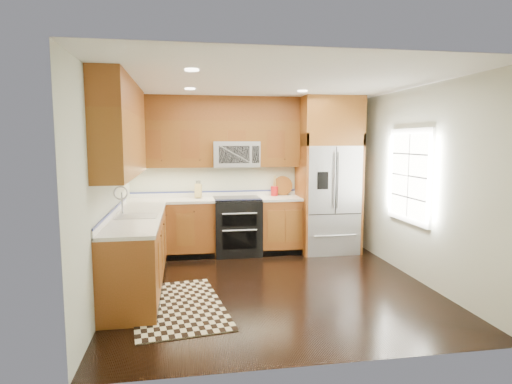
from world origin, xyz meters
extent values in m
plane|color=black|center=(0.00, 0.00, 0.00)|extent=(4.00, 4.00, 0.00)
cube|color=beige|center=(0.00, 2.00, 1.30)|extent=(4.00, 0.02, 2.60)
cube|color=beige|center=(-2.00, 0.00, 1.30)|extent=(0.02, 4.00, 2.60)
cube|color=beige|center=(2.00, 0.00, 1.30)|extent=(0.02, 4.00, 2.60)
cube|color=white|center=(1.98, 0.20, 1.40)|extent=(0.04, 1.10, 1.30)
cube|color=white|center=(1.97, 0.20, 1.40)|extent=(0.02, 0.95, 1.15)
cube|color=brown|center=(-1.31, 1.70, 0.45)|extent=(1.37, 0.60, 0.90)
cube|color=brown|center=(0.49, 1.70, 0.45)|extent=(0.72, 0.60, 0.90)
cube|color=brown|center=(-1.70, 0.20, 0.45)|extent=(0.60, 2.40, 0.90)
cube|color=beige|center=(-0.57, 1.70, 0.92)|extent=(2.85, 0.62, 0.04)
cube|color=beige|center=(-1.70, 0.20, 0.92)|extent=(0.62, 2.40, 0.04)
cube|color=brown|center=(-0.57, 1.83, 1.83)|extent=(2.85, 0.33, 0.75)
cube|color=brown|center=(-1.83, 0.20, 1.83)|extent=(0.33, 2.40, 0.75)
cube|color=brown|center=(-0.57, 1.83, 2.40)|extent=(2.85, 0.33, 0.40)
cube|color=brown|center=(-1.83, 0.20, 2.40)|extent=(0.33, 2.40, 0.40)
cube|color=black|center=(-0.25, 1.67, 0.46)|extent=(0.76, 0.64, 0.92)
cube|color=black|center=(-0.25, 1.67, 0.94)|extent=(0.76, 0.60, 0.02)
cube|color=black|center=(-0.25, 1.35, 0.62)|extent=(0.55, 0.01, 0.18)
cube|color=black|center=(-0.25, 1.35, 0.30)|extent=(0.55, 0.01, 0.28)
cylinder|color=#B2B2B7|center=(-0.25, 1.33, 0.74)|extent=(0.55, 0.02, 0.02)
cylinder|color=#B2B2B7|center=(-0.25, 1.33, 0.47)|extent=(0.55, 0.02, 0.02)
cube|color=#B2B2B7|center=(-0.25, 1.80, 1.66)|extent=(0.76, 0.40, 0.42)
cube|color=black|center=(-0.30, 1.60, 1.66)|extent=(0.50, 0.01, 0.28)
cube|color=#B2B2B7|center=(1.30, 1.63, 0.90)|extent=(0.90, 0.74, 1.80)
cube|color=black|center=(1.30, 1.26, 1.25)|extent=(0.01, 0.01, 1.08)
cube|color=black|center=(1.08, 1.25, 1.25)|extent=(0.18, 0.01, 0.28)
cube|color=brown|center=(0.83, 1.63, 1.00)|extent=(0.04, 0.74, 2.00)
cube|color=brown|center=(1.77, 1.63, 1.00)|extent=(0.04, 0.74, 2.00)
cube|color=brown|center=(1.30, 1.63, 2.20)|extent=(0.98, 0.74, 0.80)
cube|color=#B2B2B7|center=(-1.70, 0.20, 0.95)|extent=(0.50, 0.42, 0.02)
cylinder|color=#B2B2B7|center=(-1.90, 0.42, 1.08)|extent=(0.02, 0.02, 0.28)
torus|color=#B2B2B7|center=(-1.90, 0.34, 1.22)|extent=(0.18, 0.02, 0.18)
cube|color=black|center=(-1.20, -0.49, 0.01)|extent=(1.22, 1.78, 0.01)
cube|color=tan|center=(-0.88, 1.81, 1.05)|extent=(0.13, 0.16, 0.23)
cylinder|color=#AE1517|center=(0.42, 1.87, 1.02)|extent=(0.16, 0.16, 0.16)
cylinder|color=brown|center=(0.58, 1.94, 0.95)|extent=(0.34, 0.34, 0.02)
camera|label=1|loc=(-1.08, -5.27, 1.88)|focal=30.00mm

